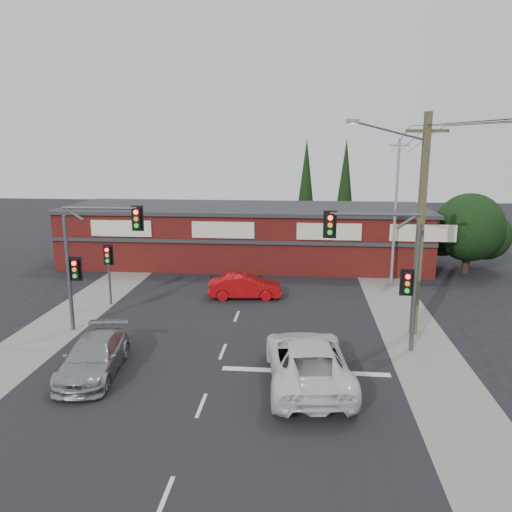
# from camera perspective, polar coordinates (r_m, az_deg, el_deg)

# --- Properties ---
(ground) EXTENTS (120.00, 120.00, 0.00)m
(ground) POSITION_cam_1_polar(r_m,az_deg,el_deg) (21.55, -3.87, -10.99)
(ground) COLOR black
(ground) RESTS_ON ground
(road_strip) EXTENTS (14.00, 70.00, 0.01)m
(road_strip) POSITION_cam_1_polar(r_m,az_deg,el_deg) (26.16, -2.11, -6.65)
(road_strip) COLOR black
(road_strip) RESTS_ON ground
(verge_left) EXTENTS (3.00, 70.00, 0.02)m
(verge_left) POSITION_cam_1_polar(r_m,az_deg,el_deg) (28.50, -19.40, -5.74)
(verge_left) COLOR gray
(verge_left) RESTS_ON ground
(verge_right) EXTENTS (3.00, 70.00, 0.02)m
(verge_right) POSITION_cam_1_polar(r_m,az_deg,el_deg) (26.47, 16.59, -6.94)
(verge_right) COLOR gray
(verge_right) RESTS_ON ground
(stop_line) EXTENTS (6.50, 0.35, 0.01)m
(stop_line) POSITION_cam_1_polar(r_m,az_deg,el_deg) (19.93, 5.66, -13.01)
(stop_line) COLOR silver
(stop_line) RESTS_ON ground
(white_suv) EXTENTS (3.53, 6.48, 1.72)m
(white_suv) POSITION_cam_1_polar(r_m,az_deg,el_deg) (18.80, 5.90, -11.80)
(white_suv) COLOR white
(white_suv) RESTS_ON ground
(silver_suv) EXTENTS (2.48, 5.01, 1.40)m
(silver_suv) POSITION_cam_1_polar(r_m,az_deg,el_deg) (20.38, -18.05, -10.89)
(silver_suv) COLOR #989B9D
(silver_suv) RESTS_ON ground
(red_sedan) EXTENTS (4.28, 1.86, 1.37)m
(red_sedan) POSITION_cam_1_polar(r_m,az_deg,el_deg) (28.69, -1.25, -3.49)
(red_sedan) COLOR #B30B0E
(red_sedan) RESTS_ON ground
(lane_dashes) EXTENTS (0.12, 55.94, 0.01)m
(lane_dashes) POSITION_cam_1_polar(r_m,az_deg,el_deg) (30.10, -1.08, -4.05)
(lane_dashes) COLOR silver
(lane_dashes) RESTS_ON ground
(shop_building) EXTENTS (27.30, 8.40, 4.22)m
(shop_building) POSITION_cam_1_polar(r_m,az_deg,el_deg) (37.30, -1.26, 2.52)
(shop_building) COLOR #450F0D
(shop_building) RESTS_ON ground
(tree_cluster) EXTENTS (5.90, 5.10, 5.50)m
(tree_cluster) POSITION_cam_1_polar(r_m,az_deg,el_deg) (37.19, 23.23, 2.68)
(tree_cluster) COLOR #2D2116
(tree_cluster) RESTS_ON ground
(conifer_near) EXTENTS (1.80, 1.80, 9.25)m
(conifer_near) POSITION_cam_1_polar(r_m,az_deg,el_deg) (43.61, 5.74, 8.34)
(conifer_near) COLOR #2D2116
(conifer_near) RESTS_ON ground
(conifer_far) EXTENTS (1.80, 1.80, 9.25)m
(conifer_far) POSITION_cam_1_polar(r_m,az_deg,el_deg) (45.76, 10.16, 8.40)
(conifer_far) COLOR #2D2116
(conifer_far) RESTS_ON ground
(traffic_mast_left) EXTENTS (3.77, 0.27, 5.97)m
(traffic_mast_left) POSITION_cam_1_polar(r_m,az_deg,el_deg) (24.05, -18.52, 0.69)
(traffic_mast_left) COLOR #47494C
(traffic_mast_left) RESTS_ON ground
(traffic_mast_right) EXTENTS (3.96, 0.27, 5.97)m
(traffic_mast_right) POSITION_cam_1_polar(r_m,az_deg,el_deg) (21.32, 14.94, -0.48)
(traffic_mast_right) COLOR #47494C
(traffic_mast_right) RESTS_ON ground
(pedestal_signal) EXTENTS (0.55, 0.27, 3.38)m
(pedestal_signal) POSITION_cam_1_polar(r_m,az_deg,el_deg) (28.26, -16.51, -0.65)
(pedestal_signal) COLOR #47494C
(pedestal_signal) RESTS_ON ground
(utility_pole) EXTENTS (4.38, 0.59, 10.00)m
(utility_pole) POSITION_cam_1_polar(r_m,az_deg,el_deg) (23.27, 18.01, 4.02)
(utility_pole) COLOR brown
(utility_pole) RESTS_ON ground
(steel_pole) EXTENTS (1.20, 0.16, 9.00)m
(steel_pole) POSITION_cam_1_polar(r_m,az_deg,el_deg) (32.25, 15.64, 5.12)
(steel_pole) COLOR gray
(steel_pole) RESTS_ON ground
(power_lines) EXTENTS (2.01, 29.00, 1.22)m
(power_lines) POSITION_cam_1_polar(r_m,az_deg,el_deg) (17.82, 22.98, 13.03)
(power_lines) COLOR black
(power_lines) RESTS_ON ground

